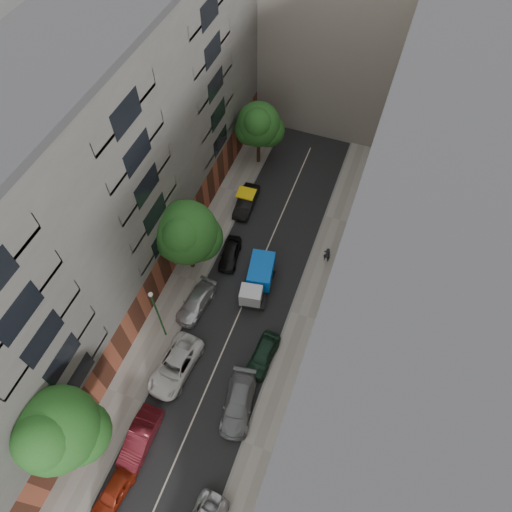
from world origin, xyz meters
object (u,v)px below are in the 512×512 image
at_px(car_left_3, 196,303).
at_px(car_left_4, 230,254).
at_px(car_right_2, 263,355).
at_px(tree_mid, 187,235).
at_px(pedestrian, 327,254).
at_px(lamp_post, 157,311).
at_px(car_left_2, 175,366).
at_px(car_left_0, 114,492).
at_px(car_left_1, 140,438).
at_px(tree_far, 259,126).
at_px(car_right_1, 239,404).
at_px(tarp_truck, 258,279).
at_px(car_left_5, 246,201).
at_px(tree_near, 58,433).

distance_m(car_left_3, car_left_4, 5.66).
distance_m(car_right_2, tree_mid, 11.30).
bearing_deg(pedestrian, lamp_post, 53.26).
height_order(car_left_2, car_right_2, car_left_2).
height_order(car_left_0, car_left_4, car_left_4).
bearing_deg(car_left_3, tree_mid, 126.18).
bearing_deg(car_left_1, car_left_3, 92.71).
distance_m(tree_mid, tree_far, 14.49).
height_order(car_right_2, tree_mid, tree_mid).
height_order(car_left_2, car_left_3, car_left_2).
height_order(car_right_1, tree_mid, tree_mid).
distance_m(tarp_truck, car_right_2, 6.62).
distance_m(tarp_truck, car_right_1, 10.51).
height_order(car_left_5, car_right_1, car_right_1).
height_order(car_left_1, pedestrian, pedestrian).
distance_m(car_left_1, car_right_1, 7.25).
relative_size(tree_mid, pedestrian, 4.29).
bearing_deg(car_right_2, car_left_4, 131.01).
bearing_deg(tree_near, car_left_4, 81.41).
height_order(car_left_3, tree_far, tree_far).
relative_size(car_left_0, tree_mid, 0.50).
xyz_separation_m(car_left_3, car_left_5, (0.00, 11.83, 0.07)).
xyz_separation_m(car_left_2, pedestrian, (8.23, 13.84, 0.28)).
distance_m(tree_far, pedestrian, 14.38).
relative_size(car_left_2, tree_mid, 0.72).
bearing_deg(car_left_3, car_right_2, -12.00).
bearing_deg(tree_far, lamp_post, -90.93).
distance_m(tarp_truck, car_left_0, 18.79).
distance_m(car_left_2, pedestrian, 16.10).
distance_m(car_left_3, pedestrian, 12.23).
relative_size(car_left_5, tree_mid, 0.58).
relative_size(car_left_4, car_right_2, 0.95).
bearing_deg(car_right_1, car_left_5, 99.69).
bearing_deg(car_right_1, car_left_3, 124.66).
bearing_deg(tree_far, car_right_1, -73.40).
bearing_deg(tree_near, car_left_2, 69.69).
distance_m(car_left_1, car_right_2, 10.66).
height_order(car_left_0, pedestrian, pedestrian).
bearing_deg(car_left_5, tree_far, 95.27).
relative_size(car_left_4, tree_mid, 0.51).
xyz_separation_m(car_left_2, tree_far, (-1.70, 23.50, 4.10)).
height_order(car_left_0, car_right_1, car_right_1).
distance_m(car_left_0, car_left_5, 26.65).
relative_size(car_left_0, tree_far, 0.53).
bearing_deg(tree_far, tree_near, -92.11).
distance_m(car_left_2, car_left_5, 17.45).
height_order(tree_near, pedestrian, tree_near).
xyz_separation_m(car_left_5, car_right_2, (6.81, -14.23, -0.04)).
xyz_separation_m(car_left_0, lamp_post, (-2.02, 11.51, 3.64)).
xyz_separation_m(tarp_truck, car_right_2, (2.61, -6.06, -0.54)).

